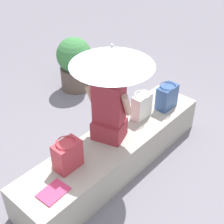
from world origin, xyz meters
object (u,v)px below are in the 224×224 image
Objects in this scene: tote_bag_canvas at (68,155)px; shoulder_bag_spare at (142,106)px; parasol at (112,56)px; person_seated at (109,108)px; magazine at (53,192)px; planter_near at (75,63)px; handbag_black at (167,97)px.

shoulder_bag_spare is at bearing -1.08° from tote_bag_canvas.
parasol is at bearing 178.40° from shoulder_bag_spare.
parasol is (0.02, -0.02, 0.61)m from person_seated.
tote_bag_canvas is at bearing 21.14° from magazine.
planter_near is (1.60, 1.63, -0.14)m from tote_bag_canvas.
parasol reaches higher than person_seated.
magazine is (-0.95, -0.16, -0.38)m from person_seated.
person_seated reaches higher than handbag_black.
handbag_black reaches higher than magazine.
parasol is 1.06m from tote_bag_canvas.
shoulder_bag_spare reaches higher than magazine.
parasol is at bearing -0.67° from tote_bag_canvas.
magazine is 0.32× the size of planter_near.
parasol is at bearing -120.05° from planter_near.
tote_bag_canvas reaches higher than magazine.
shoulder_bag_spare is at bearing 163.56° from handbag_black.
person_seated is 0.67m from tote_bag_canvas.
person_seated is at bearing 1.46° from tote_bag_canvas.
tote_bag_canvas reaches higher than shoulder_bag_spare.
person_seated reaches higher than planter_near.
shoulder_bag_spare is (0.54, -0.04, -0.23)m from person_seated.
shoulder_bag_spare is 1.18× the size of magazine.
parasol reaches higher than shoulder_bag_spare.
magazine is 2.61m from planter_near.
planter_near is at bearing 75.55° from shoulder_bag_spare.
parasol is at bearing -49.52° from person_seated.
parasol is 2.13m from planter_near.
tote_bag_canvas is 1.17m from shoulder_bag_spare.
tote_bag_canvas is 0.39m from magazine.
person_seated reaches higher than magazine.
person_seated is 1.91m from planter_near.
parasol is 4.03× the size of magazine.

